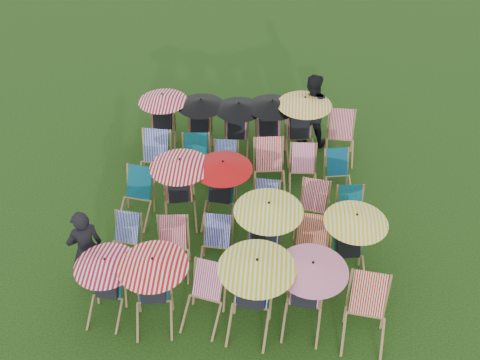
# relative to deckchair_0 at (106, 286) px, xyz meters

# --- Properties ---
(ground) EXTENTS (100.00, 100.00, 0.00)m
(ground) POSITION_rel_deckchair_0_xyz_m (2.02, 2.22, -0.62)
(ground) COLOR black
(ground) RESTS_ON ground
(deckchair_0) EXTENTS (1.00, 1.04, 1.18)m
(deckchair_0) POSITION_rel_deckchair_0_xyz_m (0.00, 0.00, 0.00)
(deckchair_0) COLOR olive
(deckchair_0) RESTS_ON ground
(deckchair_1) EXTENTS (1.10, 1.18, 1.30)m
(deckchair_1) POSITION_rel_deckchair_0_xyz_m (0.79, -0.05, 0.06)
(deckchair_1) COLOR olive
(deckchair_1) RESTS_ON ground
(deckchair_2) EXTENTS (0.77, 0.95, 0.92)m
(deckchair_2) POSITION_rel_deckchair_0_xyz_m (1.57, 0.02, -0.16)
(deckchair_2) COLOR olive
(deckchair_2) RESTS_ON ground
(deckchair_3) EXTENTS (1.20, 1.26, 1.42)m
(deckchair_3) POSITION_rel_deckchair_0_xyz_m (2.35, -0.03, 0.13)
(deckchair_3) COLOR olive
(deckchair_3) RESTS_ON ground
(deckchair_4) EXTENTS (1.11, 1.18, 1.32)m
(deckchair_4) POSITION_rel_deckchair_0_xyz_m (3.19, 0.08, 0.07)
(deckchair_4) COLOR olive
(deckchair_4) RESTS_ON ground
(deckchair_5) EXTENTS (0.78, 1.00, 1.01)m
(deckchair_5) POSITION_rel_deckchair_0_xyz_m (4.12, -0.11, -0.12)
(deckchair_5) COLOR olive
(deckchair_5) RESTS_ON ground
(deckchair_6) EXTENTS (0.63, 0.81, 0.83)m
(deckchair_6) POSITION_rel_deckchair_0_xyz_m (-0.04, 1.16, -0.21)
(deckchair_6) COLOR olive
(deckchair_6) RESTS_ON ground
(deckchair_7) EXTENTS (0.69, 0.89, 0.90)m
(deckchair_7) POSITION_rel_deckchair_0_xyz_m (0.88, 1.03, -0.17)
(deckchair_7) COLOR olive
(deckchair_7) RESTS_ON ground
(deckchair_8) EXTENTS (0.61, 0.83, 0.87)m
(deckchair_8) POSITION_rel_deckchair_0_xyz_m (1.62, 1.17, -0.19)
(deckchair_8) COLOR olive
(deckchair_8) RESTS_ON ground
(deckchair_9) EXTENTS (1.19, 1.24, 1.41)m
(deckchair_9) POSITION_rel_deckchair_0_xyz_m (2.47, 1.24, 0.12)
(deckchair_9) COLOR olive
(deckchair_9) RESTS_ON ground
(deckchair_10) EXTENTS (0.72, 0.96, 0.99)m
(deckchair_10) POSITION_rel_deckchair_0_xyz_m (3.28, 1.14, -0.13)
(deckchair_10) COLOR olive
(deckchair_10) RESTS_ON ground
(deckchair_11) EXTENTS (1.09, 1.17, 1.29)m
(deckchair_11) POSITION_rel_deckchair_0_xyz_m (3.96, 1.21, 0.06)
(deckchair_11) COLOR olive
(deckchair_11) RESTS_ON ground
(deckchair_12) EXTENTS (0.74, 0.95, 0.95)m
(deckchair_12) POSITION_rel_deckchair_0_xyz_m (-0.09, 2.29, -0.15)
(deckchair_12) COLOR olive
(deckchair_12) RESTS_ON ground
(deckchair_13) EXTENTS (1.14, 1.25, 1.36)m
(deckchair_13) POSITION_rel_deckchair_0_xyz_m (0.79, 2.34, 0.09)
(deckchair_13) COLOR olive
(deckchair_13) RESTS_ON ground
(deckchair_14) EXTENTS (1.12, 1.18, 1.33)m
(deckchair_14) POSITION_rel_deckchair_0_xyz_m (1.56, 2.40, 0.08)
(deckchair_14) COLOR olive
(deckchair_14) RESTS_ON ground
(deckchair_15) EXTENTS (0.59, 0.80, 0.84)m
(deckchair_15) POSITION_rel_deckchair_0_xyz_m (2.43, 2.28, -0.21)
(deckchair_15) COLOR olive
(deckchair_15) RESTS_ON ground
(deckchair_16) EXTENTS (0.71, 0.90, 0.89)m
(deckchair_16) POSITION_rel_deckchair_0_xyz_m (3.33, 2.28, -0.18)
(deckchair_16) COLOR olive
(deckchair_16) RESTS_ON ground
(deckchair_17) EXTENTS (0.64, 0.83, 0.84)m
(deckchair_17) POSITION_rel_deckchair_0_xyz_m (4.08, 2.25, -0.20)
(deckchair_17) COLOR olive
(deckchair_17) RESTS_ON ground
(deckchair_18) EXTENTS (0.70, 0.96, 1.02)m
(deckchair_18) POSITION_rel_deckchair_0_xyz_m (0.02, 3.43, -0.12)
(deckchair_18) COLOR olive
(deckchair_18) RESTS_ON ground
(deckchair_19) EXTENTS (0.70, 0.92, 0.95)m
(deckchair_19) POSITION_rel_deckchair_0_xyz_m (0.90, 3.48, -0.15)
(deckchair_19) COLOR olive
(deckchair_19) RESTS_ON ground
(deckchair_20) EXTENTS (0.57, 0.79, 0.86)m
(deckchair_20) POSITION_rel_deckchair_0_xyz_m (1.52, 3.47, -0.20)
(deckchair_20) COLOR olive
(deckchair_20) RESTS_ON ground
(deckchair_21) EXTENTS (0.80, 1.02, 1.02)m
(deckchair_21) POSITION_rel_deckchair_0_xyz_m (2.47, 3.35, -0.11)
(deckchair_21) COLOR olive
(deckchair_21) RESTS_ON ground
(deckchair_22) EXTENTS (0.64, 0.86, 0.91)m
(deckchair_22) POSITION_rel_deckchair_0_xyz_m (3.17, 3.41, -0.17)
(deckchair_22) COLOR olive
(deckchair_22) RESTS_ON ground
(deckchair_23) EXTENTS (0.69, 0.86, 0.84)m
(deckchair_23) POSITION_rel_deckchair_0_xyz_m (3.90, 3.42, -0.20)
(deckchair_23) COLOR olive
(deckchair_23) RESTS_ON ground
(deckchair_24) EXTENTS (1.10, 1.17, 1.30)m
(deckchair_24) POSITION_rel_deckchair_0_xyz_m (-0.03, 4.70, 0.06)
(deckchair_24) COLOR olive
(deckchair_24) RESTS_ON ground
(deckchair_25) EXTENTS (1.06, 1.11, 1.26)m
(deckchair_25) POSITION_rel_deckchair_0_xyz_m (0.83, 4.65, 0.04)
(deckchair_25) COLOR olive
(deckchair_25) RESTS_ON ground
(deckchair_26) EXTENTS (1.06, 1.12, 1.26)m
(deckchair_26) POSITION_rel_deckchair_0_xyz_m (1.67, 4.57, 0.04)
(deckchair_26) COLOR olive
(deckchair_26) RESTS_ON ground
(deckchair_27) EXTENTS (1.11, 1.20, 1.31)m
(deckchair_27) POSITION_rel_deckchair_0_xyz_m (2.41, 4.65, 0.07)
(deckchair_27) COLOR olive
(deckchair_27) RESTS_ON ground
(deckchair_28) EXTENTS (1.20, 1.29, 1.42)m
(deckchair_28) POSITION_rel_deckchair_0_xyz_m (3.10, 4.65, 0.13)
(deckchair_28) COLOR olive
(deckchair_28) RESTS_ON ground
(deckchair_29) EXTENTS (0.67, 0.92, 0.98)m
(deckchair_29) POSITION_rel_deckchair_0_xyz_m (3.99, 4.64, -0.13)
(deckchair_29) COLOR olive
(deckchair_29) RESTS_ON ground
(person_left) EXTENTS (0.70, 0.65, 1.60)m
(person_left) POSITION_rel_deckchair_0_xyz_m (-0.48, 0.62, 0.18)
(person_left) COLOR black
(person_left) RESTS_ON ground
(person_rear) EXTENTS (0.88, 0.69, 1.77)m
(person_rear) POSITION_rel_deckchair_0_xyz_m (3.29, 5.09, 0.26)
(person_rear) COLOR black
(person_rear) RESTS_ON ground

